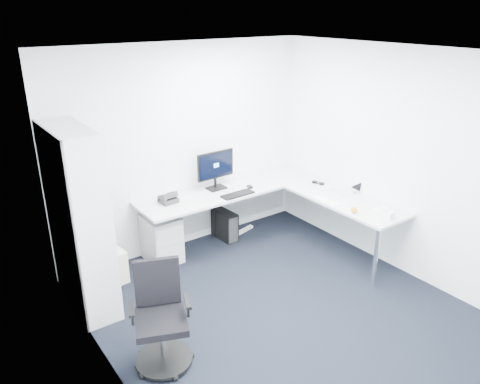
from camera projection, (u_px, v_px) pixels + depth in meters
ground at (286, 315)px, 5.01m from camera, size 4.20×4.20×0.00m
ceiling at (297, 54)px, 4.01m from camera, size 4.20×4.20×0.00m
wall_back at (184, 149)px, 6.10m from camera, size 3.60×0.02×2.70m
wall_left at (112, 252)px, 3.54m from camera, size 0.02×4.20×2.70m
wall_right at (406, 165)px, 5.49m from camera, size 0.02×4.20×2.70m
l_desk at (249, 223)px, 6.22m from camera, size 2.71×1.52×0.79m
drawer_pedestal at (161, 238)px, 6.02m from camera, size 0.40×0.49×0.61m
bookshelf at (79, 221)px, 4.86m from camera, size 0.39×1.01×2.01m
task_chair at (161, 319)px, 4.16m from camera, size 0.72×0.72×0.98m
black_pc_tower at (225, 225)px, 6.61m from camera, size 0.21×0.43×0.41m
beige_pc_tower at (113, 263)px, 5.63m from camera, size 0.24×0.45×0.40m
power_strip at (245, 230)px, 6.88m from camera, size 0.33×0.14×0.04m
monitor at (216, 170)px, 6.21m from camera, size 0.56×0.20×0.54m
black_keyboard at (238, 194)px, 6.09m from camera, size 0.46×0.17×0.02m
mouse at (250, 187)px, 6.34m from camera, size 0.07×0.10×0.03m
desk_phone at (168, 197)px, 5.84m from camera, size 0.21×0.21×0.14m
laptop at (344, 184)px, 6.15m from camera, size 0.35×0.34×0.22m
white_keyboard at (325, 201)px, 5.90m from camera, size 0.12×0.41×0.01m
headphones at (318, 182)px, 6.48m from camera, size 0.15×0.19×0.04m
orange_fruit at (354, 210)px, 5.55m from camera, size 0.08×0.08×0.08m
tissue_box at (383, 214)px, 5.45m from camera, size 0.15×0.25×0.08m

